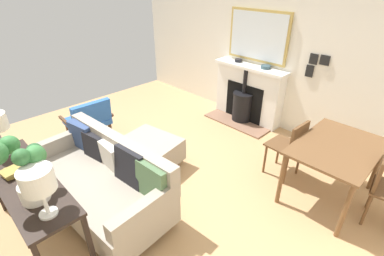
{
  "coord_description": "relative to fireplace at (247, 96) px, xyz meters",
  "views": [
    {
      "loc": [
        1.75,
        2.66,
        2.45
      ],
      "look_at": [
        -0.53,
        0.35,
        0.63
      ],
      "focal_mm": 26.07,
      "sensor_mm": 36.0,
      "label": 1
    }
  ],
  "objects": [
    {
      "name": "armchair_accent",
      "position": [
        2.46,
        -1.27,
        -0.04
      ],
      "size": [
        0.7,
        0.61,
        0.75
      ],
      "color": "#4C3321",
      "rests_on": "ground"
    },
    {
      "name": "sofa",
      "position": [
        3.02,
        0.16,
        -0.1
      ],
      "size": [
        0.96,
        1.88,
        0.82
      ],
      "color": "#B2B2B7",
      "rests_on": "ground"
    },
    {
      "name": "dining_chair_near_fireplace",
      "position": [
        1.01,
        1.4,
        0.04
      ],
      "size": [
        0.42,
        0.42,
        0.83
      ],
      "color": "brown",
      "rests_on": "ground"
    },
    {
      "name": "potted_plant",
      "position": [
        3.77,
        0.5,
        0.68
      ],
      "size": [
        0.42,
        0.39,
        0.6
      ],
      "color": "silver",
      "rests_on": "console_table"
    },
    {
      "name": "wall_left",
      "position": [
        -0.23,
        0.01,
        0.86
      ],
      "size": [
        0.12,
        5.81,
        2.65
      ],
      "primitive_type": "cube",
      "color": "silver",
      "rests_on": "ground"
    },
    {
      "name": "dining_table",
      "position": [
        1.01,
        1.95,
        0.18
      ],
      "size": [
        1.16,
        0.81,
        0.73
      ],
      "color": "brown",
      "rests_on": "ground"
    },
    {
      "name": "table_lamp_far_end",
      "position": [
        3.74,
        0.76,
        0.66
      ],
      "size": [
        0.24,
        0.24,
        0.43
      ],
      "color": "white",
      "rests_on": "console_table"
    },
    {
      "name": "photo_gallery_row",
      "position": [
        -0.15,
        1.05,
        0.79
      ],
      "size": [
        0.02,
        0.31,
        0.37
      ],
      "color": "black"
    },
    {
      "name": "book_stack",
      "position": [
        3.74,
        0.01,
        0.36
      ],
      "size": [
        0.3,
        0.22,
        0.06
      ],
      "color": "olive",
      "rests_on": "console_table"
    },
    {
      "name": "mantel_bowl_far",
      "position": [
        -0.05,
        0.28,
        0.6
      ],
      "size": [
        0.16,
        0.16,
        0.05
      ],
      "color": "#334C56",
      "rests_on": "fireplace"
    },
    {
      "name": "mantel_bowl_near",
      "position": [
        -0.05,
        -0.29,
        0.6
      ],
      "size": [
        0.13,
        0.13,
        0.05
      ],
      "color": "black",
      "rests_on": "fireplace"
    },
    {
      "name": "mirror_over_mantel",
      "position": [
        -0.14,
        -0.0,
        1.05
      ],
      "size": [
        0.04,
        1.14,
        0.84
      ],
      "color": "tan"
    },
    {
      "name": "ground_plane",
      "position": [
        2.3,
        0.01,
        -0.47
      ],
      "size": [
        5.06,
        5.81,
        0.01
      ],
      "primitive_type": "cube",
      "color": "tan"
    },
    {
      "name": "ottoman",
      "position": [
        2.12,
        -0.09,
        -0.21
      ],
      "size": [
        0.7,
        0.86,
        0.41
      ],
      "color": "#B2B2B7",
      "rests_on": "ground"
    },
    {
      "name": "fireplace",
      "position": [
        0.0,
        0.0,
        0.0
      ],
      "size": [
        0.64,
        1.38,
        1.03
      ],
      "color": "brown",
      "rests_on": "ground"
    },
    {
      "name": "console_table",
      "position": [
        3.74,
        0.17,
        0.24
      ],
      "size": [
        0.44,
        1.57,
        0.79
      ],
      "color": "black",
      "rests_on": "ground"
    }
  ]
}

